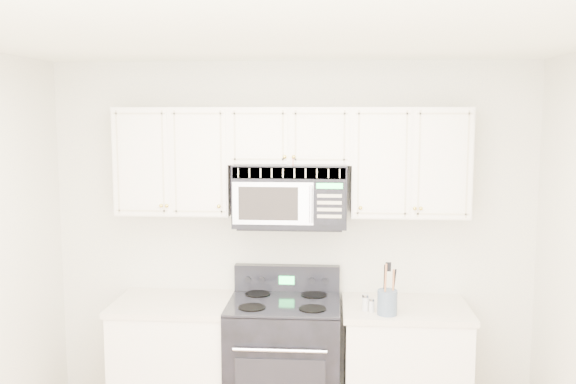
{
  "coord_description": "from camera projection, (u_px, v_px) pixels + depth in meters",
  "views": [
    {
      "loc": [
        0.3,
        -2.87,
        2.23
      ],
      "look_at": [
        0.0,
        1.3,
        1.71
      ],
      "focal_mm": 40.0,
      "sensor_mm": 36.0,
      "label": 1
    }
  ],
  "objects": [
    {
      "name": "shaker_salt",
      "position": [
        365.0,
        303.0,
        4.27
      ],
      "size": [
        0.05,
        0.05,
        0.11
      ],
      "color": "#BABABE",
      "rests_on": "base_cabinet_right"
    },
    {
      "name": "base_cabinet_left",
      "position": [
        178.0,
        368.0,
        4.57
      ],
      "size": [
        0.86,
        0.65,
        0.92
      ],
      "color": "white",
      "rests_on": "ground"
    },
    {
      "name": "base_cabinet_right",
      "position": [
        404.0,
        374.0,
        4.45
      ],
      "size": [
        0.86,
        0.65,
        0.92
      ],
      "color": "white",
      "rests_on": "ground"
    },
    {
      "name": "room",
      "position": [
        268.0,
        315.0,
        2.98
      ],
      "size": [
        3.51,
        3.51,
        2.61
      ],
      "color": "#9A7858",
      "rests_on": "ground"
    },
    {
      "name": "upper_cabinets",
      "position": [
        291.0,
        156.0,
        4.47
      ],
      "size": [
        2.44,
        0.37,
        0.75
      ],
      "color": "white",
      "rests_on": "ground"
    },
    {
      "name": "microwave",
      "position": [
        291.0,
        195.0,
        4.47
      ],
      "size": [
        0.78,
        0.44,
        0.43
      ],
      "color": "black",
      "rests_on": "ground"
    },
    {
      "name": "utensil_crock",
      "position": [
        387.0,
        302.0,
        4.19
      ],
      "size": [
        0.13,
        0.13,
        0.35
      ],
      "color": "#4D5B72",
      "rests_on": "base_cabinet_right"
    },
    {
      "name": "range",
      "position": [
        284.0,
        364.0,
        4.49
      ],
      "size": [
        0.77,
        0.7,
        1.12
      ],
      "color": "black",
      "rests_on": "ground"
    },
    {
      "name": "shaker_pepper",
      "position": [
        372.0,
        305.0,
        4.25
      ],
      "size": [
        0.04,
        0.04,
        0.09
      ],
      "color": "#BABABE",
      "rests_on": "base_cabinet_right"
    }
  ]
}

